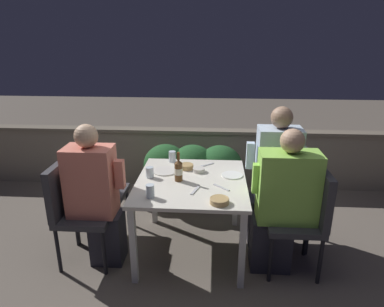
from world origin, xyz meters
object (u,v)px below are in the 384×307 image
chair_right_far (294,191)px  beer_bottle (178,170)px  chair_left_far (91,184)px  person_green_blouse (282,203)px  person_blue_shirt (273,178)px  person_coral_top (96,196)px  chair_right_near (307,211)px  chair_left_near (74,204)px

chair_right_far → beer_bottle: size_ratio=3.50×
chair_left_far → person_green_blouse: (1.74, -0.41, 0.07)m
person_green_blouse → beer_bottle: 0.90m
chair_left_far → person_green_blouse: size_ratio=0.73×
person_blue_shirt → person_coral_top: bearing=-165.9°
person_coral_top → chair_left_far: (-0.20, 0.41, -0.08)m
person_coral_top → chair_right_near: person_coral_top is taller
beer_bottle → person_blue_shirt: bearing=13.1°
chair_left_near → person_coral_top: person_coral_top is taller
chair_left_far → beer_bottle: 0.94m
person_coral_top → person_green_blouse: (1.54, 0.01, -0.01)m
chair_right_far → person_blue_shirt: bearing=-180.0°
person_coral_top → person_green_blouse: bearing=0.2°
person_green_blouse → beer_bottle: bearing=168.1°
chair_left_near → chair_left_far: bearing=90.0°
chair_left_near → person_blue_shirt: bearing=12.5°
chair_right_near → beer_bottle: size_ratio=3.50×
chair_left_far → beer_bottle: size_ratio=3.50×
person_coral_top → chair_right_far: bearing=12.5°
person_green_blouse → beer_bottle: person_green_blouse is taller
person_coral_top → chair_right_far: (1.72, 0.38, -0.08)m
beer_bottle → chair_left_far: bearing=165.7°
chair_left_far → chair_right_near: same height
chair_left_near → person_blue_shirt: size_ratio=0.68×
chair_right_near → chair_right_far: size_ratio=1.00×
chair_left_near → beer_bottle: bearing=12.0°
person_coral_top → chair_right_near: (1.74, 0.01, -0.08)m
person_coral_top → person_green_blouse: 1.54m
person_coral_top → person_green_blouse: size_ratio=1.01×
chair_right_near → person_blue_shirt: 0.46m
chair_left_far → beer_bottle: (0.88, -0.22, 0.26)m
chair_left_near → chair_right_far: 1.97m
person_green_blouse → person_blue_shirt: bearing=92.7°
chair_left_near → beer_bottle: (0.88, 0.19, 0.26)m
chair_left_far → person_coral_top: bearing=-63.6°
chair_left_near → person_green_blouse: (1.74, 0.01, 0.07)m
person_green_blouse → beer_bottle: size_ratio=4.77×
person_green_blouse → beer_bottle: (-0.86, 0.18, 0.19)m
person_green_blouse → person_blue_shirt: person_blue_shirt is taller
person_coral_top → chair_right_near: size_ratio=1.37×
chair_left_far → chair_left_near: bearing=-90.0°
person_coral_top → chair_left_near: bearing=-180.0°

